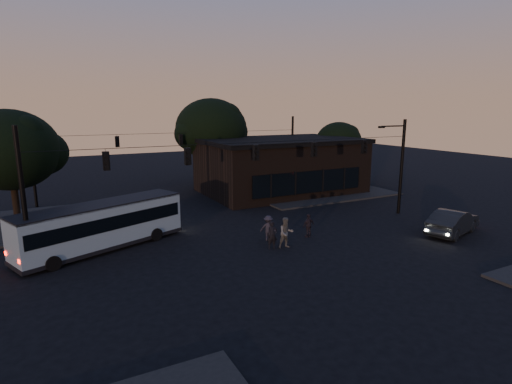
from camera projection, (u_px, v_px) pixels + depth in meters
name	position (u px, v px, depth m)	size (l,w,h in m)	color
ground	(288.00, 255.00, 22.93)	(120.00, 120.00, 0.00)	black
sidewalk_far_right	(315.00, 191.00, 40.51)	(14.00, 10.00, 0.15)	black
sidewalk_far_left	(20.00, 225.00, 28.73)	(14.00, 10.00, 0.15)	black
building	(280.00, 165.00, 40.33)	(15.40, 10.41, 5.40)	black
tree_behind	(211.00, 129.00, 42.59)	(7.60, 7.60, 9.43)	black
tree_right	(339.00, 142.00, 45.77)	(5.20, 5.20, 6.86)	black
tree_left	(9.00, 150.00, 26.75)	(6.40, 6.40, 8.30)	black
signal_rig_near	(256.00, 170.00, 25.51)	(26.24, 0.30, 7.50)	black
signal_rig_far	(181.00, 151.00, 39.45)	(26.24, 0.30, 7.50)	black
bus	(103.00, 224.00, 23.73)	(10.12, 5.91, 2.81)	gray
car	(453.00, 222.00, 26.79)	(1.77, 5.06, 1.67)	black
pedestrian_a	(272.00, 235.00, 23.90)	(0.62, 0.41, 1.71)	black
pedestrian_b	(286.00, 233.00, 24.03)	(0.92, 0.72, 1.90)	#55544D
pedestrian_c	(309.00, 225.00, 26.13)	(0.92, 0.38, 1.58)	black
pedestrian_d	(268.00, 228.00, 25.42)	(1.06, 0.61, 1.64)	#232028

